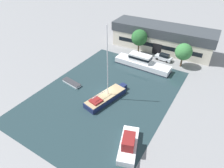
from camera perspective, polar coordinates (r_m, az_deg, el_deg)
name	(u,v)px	position (r m, az deg, el deg)	size (l,w,h in m)	color
ground_plane	(105,94)	(39.43, -1.90, -2.97)	(440.00, 440.00, 0.00)	gray
water_canal	(105,94)	(39.43, -1.90, -2.96)	(24.11, 33.19, 0.01)	#23383D
warehouse_building	(162,38)	(57.33, 14.11, 12.73)	(27.54, 9.00, 6.66)	beige
quay_tree_near_building	(139,38)	(53.54, 7.82, 13.00)	(4.16, 4.16, 6.46)	brown
quay_tree_by_water	(184,52)	(49.58, 19.78, 8.65)	(3.93, 3.93, 5.82)	brown
parked_car	(164,57)	(52.45, 14.54, 7.43)	(4.35, 2.09, 1.71)	silver
sailboat_moored	(106,97)	(37.75, -1.69, -3.68)	(4.52, 10.10, 14.38)	#19234C
motor_cruiser	(142,63)	(48.26, 8.49, 6.04)	(13.63, 3.41, 3.14)	white
small_dinghy	(72,83)	(42.97, -11.48, 0.34)	(4.81, 2.04, 0.55)	white
cabin_boat	(128,144)	(29.82, 4.73, -16.78)	(4.43, 6.88, 2.67)	white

